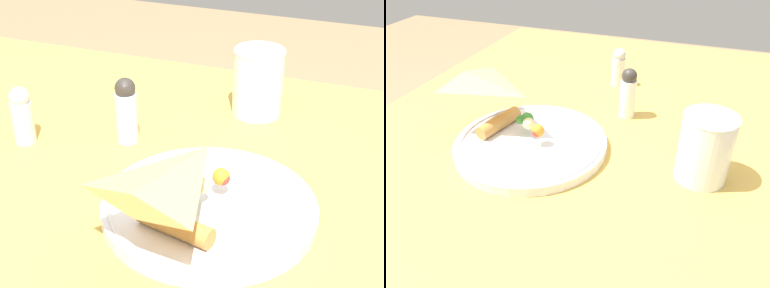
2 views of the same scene
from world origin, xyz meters
TOP-DOWN VIEW (x-y plane):
  - dining_table at (0.00, 0.00)m, footprint 1.22×0.76m
  - plate_pizza at (-0.02, 0.04)m, footprint 0.25×0.25m
  - milk_glass at (-0.01, -0.23)m, footprint 0.08×0.08m
  - salt_shaker at (0.28, -0.03)m, footprint 0.03×0.03m
  - pepper_shaker at (0.14, -0.09)m, footprint 0.03×0.03m

SIDE VIEW (x-z plane):
  - dining_table at x=0.00m, z-range 0.27..1.01m
  - plate_pizza at x=-0.02m, z-range 0.73..0.78m
  - salt_shaker at x=0.28m, z-range 0.74..0.83m
  - milk_glass at x=-0.01m, z-range 0.74..0.84m
  - pepper_shaker at x=0.14m, z-range 0.74..0.84m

